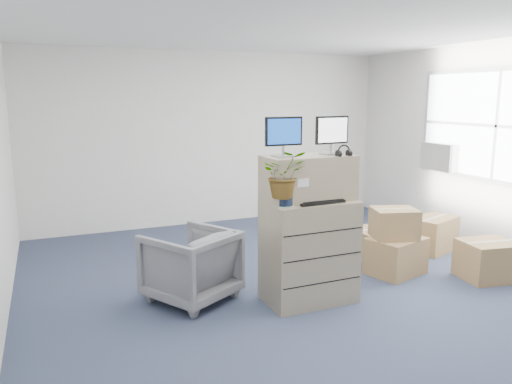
# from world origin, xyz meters

# --- Properties ---
(ground) EXTENTS (7.00, 7.00, 0.00)m
(ground) POSITION_xyz_m (0.00, 0.00, 0.00)
(ground) COLOR #272D47
(ground) RESTS_ON ground
(wall_back) EXTENTS (6.00, 0.02, 2.80)m
(wall_back) POSITION_xyz_m (0.00, 3.51, 1.40)
(wall_back) COLOR silver
(wall_back) RESTS_ON ground
(window) EXTENTS (0.07, 2.72, 1.52)m
(window) POSITION_xyz_m (2.96, 0.50, 1.70)
(window) COLOR gray
(window) RESTS_ON wall_right
(ac_unit) EXTENTS (0.24, 0.60, 0.40)m
(ac_unit) POSITION_xyz_m (2.87, 1.40, 1.20)
(ac_unit) COLOR silver
(ac_unit) RESTS_ON wall_right
(filing_cabinet_lower) EXTENTS (0.91, 0.56, 1.06)m
(filing_cabinet_lower) POSITION_xyz_m (-0.14, -0.04, 0.53)
(filing_cabinet_lower) COLOR tan
(filing_cabinet_lower) RESTS_ON ground
(filing_cabinet_upper) EXTENTS (0.91, 0.46, 0.45)m
(filing_cabinet_upper) POSITION_xyz_m (-0.15, 0.01, 1.28)
(filing_cabinet_upper) COLOR tan
(filing_cabinet_upper) RESTS_ON filing_cabinet_lower
(monitor_left) EXTENTS (0.39, 0.15, 0.39)m
(monitor_left) POSITION_xyz_m (-0.42, 0.01, 1.72)
(monitor_left) COLOR #99999E
(monitor_left) RESTS_ON filing_cabinet_upper
(monitor_right) EXTENTS (0.39, 0.17, 0.38)m
(monitor_right) POSITION_xyz_m (0.11, -0.00, 1.72)
(monitor_right) COLOR #99999E
(monitor_right) RESTS_ON filing_cabinet_upper
(headphones) EXTENTS (0.15, 0.02, 0.15)m
(headphones) POSITION_xyz_m (0.15, -0.17, 1.55)
(headphones) COLOR black
(headphones) RESTS_ON filing_cabinet_upper
(keyboard) EXTENTS (0.51, 0.23, 0.03)m
(keyboard) POSITION_xyz_m (-0.11, -0.15, 1.07)
(keyboard) COLOR black
(keyboard) RESTS_ON filing_cabinet_lower
(mouse) EXTENTS (0.12, 0.09, 0.04)m
(mouse) POSITION_xyz_m (0.15, -0.11, 1.07)
(mouse) COLOR silver
(mouse) RESTS_ON filing_cabinet_lower
(water_bottle) EXTENTS (0.08, 0.08, 0.28)m
(water_bottle) POSITION_xyz_m (-0.08, 0.05, 1.20)
(water_bottle) COLOR gray
(water_bottle) RESTS_ON filing_cabinet_lower
(phone_dock) EXTENTS (0.07, 0.05, 0.14)m
(phone_dock) POSITION_xyz_m (-0.19, 0.01, 1.10)
(phone_dock) COLOR silver
(phone_dock) RESTS_ON filing_cabinet_lower
(external_drive) EXTENTS (0.22, 0.19, 0.06)m
(external_drive) POSITION_xyz_m (0.20, 0.09, 1.08)
(external_drive) COLOR black
(external_drive) RESTS_ON filing_cabinet_lower
(tissue_box) EXTENTS (0.27, 0.17, 0.09)m
(tissue_box) POSITION_xyz_m (0.23, 0.07, 1.16)
(tissue_box) COLOR #4194DF
(tissue_box) RESTS_ON external_drive
(potted_plant) EXTENTS (0.50, 0.54, 0.44)m
(potted_plant) POSITION_xyz_m (-0.51, -0.17, 1.31)
(potted_plant) COLOR #91AB89
(potted_plant) RESTS_ON filing_cabinet_lower
(office_chair) EXTENTS (1.06, 1.04, 0.81)m
(office_chair) POSITION_xyz_m (-1.26, 0.46, 0.41)
(office_chair) COLOR slate
(office_chair) RESTS_ON ground
(cardboard_boxes) EXTENTS (1.80, 1.75, 0.79)m
(cardboard_boxes) POSITION_xyz_m (1.67, 0.36, 0.26)
(cardboard_boxes) COLOR olive
(cardboard_boxes) RESTS_ON ground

